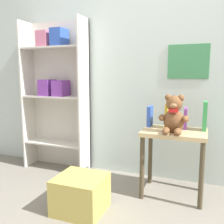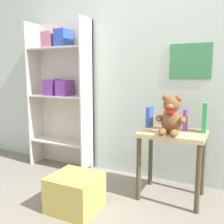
{
  "view_description": "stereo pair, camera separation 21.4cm",
  "coord_description": "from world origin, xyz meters",
  "px_view_note": "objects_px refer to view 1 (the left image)",
  "views": [
    {
      "loc": [
        0.51,
        -0.97,
        1.06
      ],
      "look_at": [
        -0.32,
        1.23,
        0.71
      ],
      "focal_mm": 40.0,
      "sensor_mm": 36.0,
      "label": 1
    },
    {
      "loc": [
        0.7,
        -0.89,
        1.06
      ],
      "look_at": [
        -0.32,
        1.23,
        0.71
      ],
      "focal_mm": 40.0,
      "sensor_mm": 36.0,
      "label": 2
    }
  ],
  "objects_px": {
    "book_standing_blue": "(150,116)",
    "book_standing_green": "(205,116)",
    "bookshelf_side": "(57,88)",
    "storage_bin": "(81,194)",
    "book_standing_purple": "(186,118)",
    "book_standing_yellow": "(167,116)",
    "display_table": "(174,143)",
    "teddy_bear": "(174,115)"
  },
  "relations": [
    {
      "from": "book_standing_blue",
      "to": "book_standing_green",
      "type": "relative_size",
      "value": 0.75
    },
    {
      "from": "bookshelf_side",
      "to": "book_standing_green",
      "type": "xyz_separation_m",
      "value": [
        1.56,
        -0.12,
        -0.2
      ]
    },
    {
      "from": "storage_bin",
      "to": "bookshelf_side",
      "type": "bearing_deg",
      "value": 132.0
    },
    {
      "from": "book_standing_purple",
      "to": "book_standing_blue",
      "type": "bearing_deg",
      "value": 178.2
    },
    {
      "from": "book_standing_blue",
      "to": "book_standing_yellow",
      "type": "distance_m",
      "value": 0.16
    },
    {
      "from": "display_table",
      "to": "teddy_bear",
      "type": "distance_m",
      "value": 0.27
    },
    {
      "from": "bookshelf_side",
      "to": "book_standing_green",
      "type": "relative_size",
      "value": 6.55
    },
    {
      "from": "book_standing_yellow",
      "to": "bookshelf_side",
      "type": "bearing_deg",
      "value": 174.18
    },
    {
      "from": "book_standing_blue",
      "to": "display_table",
      "type": "bearing_deg",
      "value": -25.64
    },
    {
      "from": "book_standing_blue",
      "to": "book_standing_purple",
      "type": "xyz_separation_m",
      "value": [
        0.32,
        0.0,
        -0.0
      ]
    },
    {
      "from": "teddy_bear",
      "to": "book_standing_yellow",
      "type": "bearing_deg",
      "value": 114.16
    },
    {
      "from": "display_table",
      "to": "book_standing_green",
      "type": "relative_size",
      "value": 2.34
    },
    {
      "from": "book_standing_green",
      "to": "storage_bin",
      "type": "bearing_deg",
      "value": -144.86
    },
    {
      "from": "book_standing_purple",
      "to": "storage_bin",
      "type": "distance_m",
      "value": 1.1
    },
    {
      "from": "book_standing_blue",
      "to": "storage_bin",
      "type": "height_order",
      "value": "book_standing_blue"
    },
    {
      "from": "teddy_bear",
      "to": "book_standing_yellow",
      "type": "relative_size",
      "value": 1.43
    },
    {
      "from": "book_standing_green",
      "to": "book_standing_purple",
      "type": "bearing_deg",
      "value": 174.99
    },
    {
      "from": "bookshelf_side",
      "to": "book_standing_green",
      "type": "distance_m",
      "value": 1.57
    },
    {
      "from": "book_standing_green",
      "to": "storage_bin",
      "type": "height_order",
      "value": "book_standing_green"
    },
    {
      "from": "display_table",
      "to": "teddy_bear",
      "type": "relative_size",
      "value": 1.84
    },
    {
      "from": "teddy_bear",
      "to": "book_standing_purple",
      "type": "height_order",
      "value": "teddy_bear"
    },
    {
      "from": "book_standing_yellow",
      "to": "storage_bin",
      "type": "xyz_separation_m",
      "value": [
        -0.56,
        -0.62,
        -0.55
      ]
    },
    {
      "from": "display_table",
      "to": "storage_bin",
      "type": "xyz_separation_m",
      "value": [
        -0.64,
        -0.53,
        -0.33
      ]
    },
    {
      "from": "book_standing_yellow",
      "to": "storage_bin",
      "type": "relative_size",
      "value": 0.6
    },
    {
      "from": "book_standing_blue",
      "to": "book_standing_green",
      "type": "xyz_separation_m",
      "value": [
        0.48,
        -0.01,
        0.03
      ]
    },
    {
      "from": "bookshelf_side",
      "to": "storage_bin",
      "type": "bearing_deg",
      "value": -48.0
    },
    {
      "from": "book_standing_yellow",
      "to": "book_standing_purple",
      "type": "xyz_separation_m",
      "value": [
        0.16,
        0.02,
        -0.02
      ]
    },
    {
      "from": "bookshelf_side",
      "to": "book_standing_blue",
      "type": "relative_size",
      "value": 8.75
    },
    {
      "from": "book_standing_green",
      "to": "display_table",
      "type": "bearing_deg",
      "value": -157.42
    },
    {
      "from": "teddy_bear",
      "to": "book_standing_green",
      "type": "xyz_separation_m",
      "value": [
        0.24,
        0.19,
        -0.02
      ]
    },
    {
      "from": "bookshelf_side",
      "to": "book_standing_yellow",
      "type": "bearing_deg",
      "value": -6.26
    },
    {
      "from": "bookshelf_side",
      "to": "book_standing_purple",
      "type": "xyz_separation_m",
      "value": [
        1.4,
        -0.11,
        -0.24
      ]
    },
    {
      "from": "bookshelf_side",
      "to": "book_standing_yellow",
      "type": "relative_size",
      "value": 7.37
    },
    {
      "from": "teddy_bear",
      "to": "book_standing_blue",
      "type": "bearing_deg",
      "value": 140.61
    },
    {
      "from": "book_standing_blue",
      "to": "book_standing_yellow",
      "type": "height_order",
      "value": "book_standing_yellow"
    },
    {
      "from": "bookshelf_side",
      "to": "book_standing_yellow",
      "type": "xyz_separation_m",
      "value": [
        1.24,
        -0.14,
        -0.22
      ]
    },
    {
      "from": "teddy_bear",
      "to": "book_standing_blue",
      "type": "relative_size",
      "value": 1.7
    },
    {
      "from": "book_standing_blue",
      "to": "storage_bin",
      "type": "distance_m",
      "value": 0.93
    },
    {
      "from": "book_standing_blue",
      "to": "book_standing_yellow",
      "type": "bearing_deg",
      "value": -7.86
    },
    {
      "from": "display_table",
      "to": "book_standing_green",
      "type": "height_order",
      "value": "book_standing_green"
    },
    {
      "from": "display_table",
      "to": "book_standing_purple",
      "type": "height_order",
      "value": "book_standing_purple"
    },
    {
      "from": "book_standing_yellow",
      "to": "book_standing_purple",
      "type": "relative_size",
      "value": 1.2
    }
  ]
}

